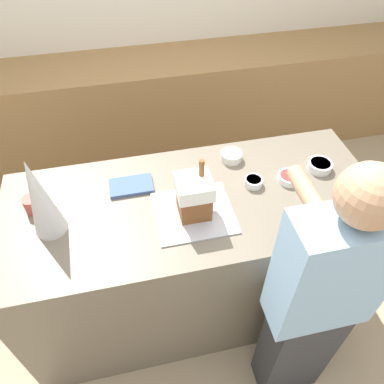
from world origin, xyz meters
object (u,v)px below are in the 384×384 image
Objects in this scene: decorative_tree at (39,198)px; mug at (33,204)px; gingerbread_house at (194,196)px; cookbook at (131,186)px; candy_bowl_near_tray_right at (231,156)px; candy_bowl_far_right at (320,165)px; person at (315,304)px; baking_tray at (194,212)px; candy_bowl_far_left at (289,177)px; candy_bowl_front_corner at (253,182)px.

decorative_tree is 5.03× the size of mug.
gingerbread_house reaches higher than cookbook.
candy_bowl_near_tray_right is 0.47m from candy_bowl_far_right.
baking_tray is at bearing 129.02° from person.
candy_bowl_far_left is at bearing 12.17° from gingerbread_house.
person is (-0.12, -0.63, -0.14)m from candy_bowl_far_left.
person is (0.41, -0.51, -0.12)m from baking_tray.
candy_bowl_far_right is 1.00m from cookbook.
person reaches higher than candy_bowl_near_tray_right.
candy_bowl_front_corner is at bearing 19.90° from gingerbread_house.
gingerbread_house is 0.70m from person.
baking_tray is 1.69× the size of cookbook.
mug is (-1.47, 0.02, 0.02)m from candy_bowl_far_right.
cookbook is 0.14× the size of person.
baking_tray is at bearing -13.90° from mug.
cookbook is (-0.61, 0.12, -0.01)m from candy_bowl_front_corner.
candy_bowl_near_tray_right is (0.95, 0.29, -0.18)m from decorative_tree.
candy_bowl_front_corner is 0.42× the size of cookbook.
candy_bowl_far_left is 0.55× the size of cookbook.
decorative_tree is at bearing -153.76° from cookbook.
candy_bowl_far_right is 1.38× the size of candy_bowl_front_corner.
person is at bearing -100.59° from candy_bowl_far_left.
cookbook is (-0.27, 0.24, -0.11)m from gingerbread_house.
decorative_tree is at bearing -57.59° from mug.
candy_bowl_front_corner is (-0.19, 0.01, 0.00)m from candy_bowl_far_left.
baking_tray is 2.88× the size of candy_bowl_far_right.
person is (0.08, -0.63, -0.14)m from candy_bowl_front_corner.
baking_tray is at bearing -4.32° from decorative_tree.
mug is 1.36m from person.
candy_bowl_far_left is 0.07× the size of person.
mug reaches higher than baking_tray.
mug reaches higher than cookbook.
decorative_tree reaches higher than candy_bowl_far_left.
gingerbread_house is at bearing -167.46° from candy_bowl_far_right.
gingerbread_house is 1.34× the size of cookbook.
person reaches higher than candy_bowl_far_left.
decorative_tree is 1.87× the size of cookbook.
person reaches higher than candy_bowl_front_corner.
mug is at bearing 149.01° from person.
gingerbread_house is 0.45m from candy_bowl_near_tray_right.
candy_bowl_far_right is 0.76m from person.
candy_bowl_near_tray_right is 0.91× the size of candy_bowl_far_right.
candy_bowl_near_tray_right is (0.29, 0.34, -0.09)m from gingerbread_house.
decorative_tree is 1.02m from candy_bowl_front_corner.
baking_tray is at bearing -167.45° from candy_bowl_far_right.
cookbook is at bearing 138.72° from baking_tray.
cookbook is at bearing 169.20° from candy_bowl_front_corner.
candy_bowl_front_corner is 0.06× the size of person.
candy_bowl_far_right is (1.38, 0.11, -0.18)m from decorative_tree.
gingerbread_house is 2.29× the size of candy_bowl_far_right.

